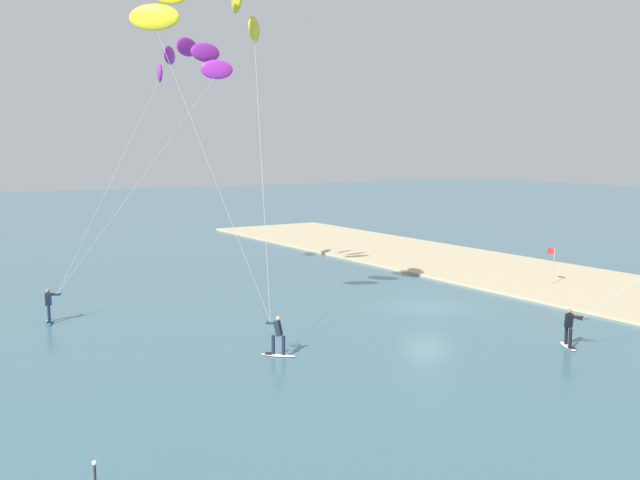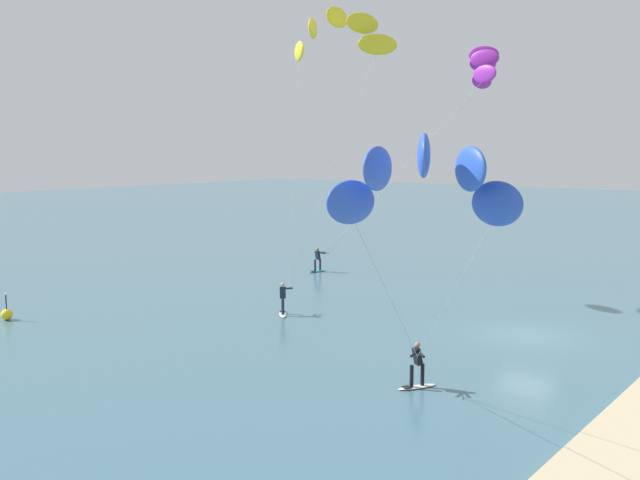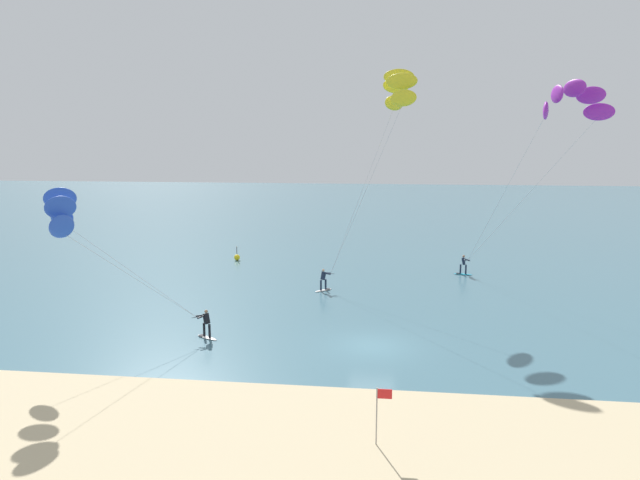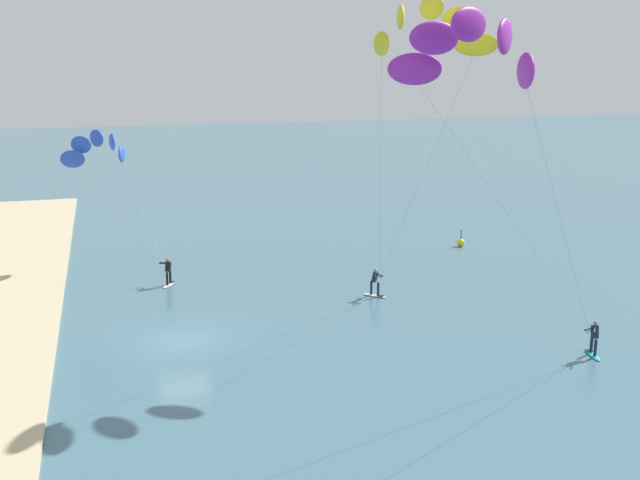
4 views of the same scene
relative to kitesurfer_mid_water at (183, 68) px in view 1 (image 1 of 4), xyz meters
name	(u,v)px [view 1 (image 1 of 4)]	position (x,y,z in m)	size (l,w,h in m)	color
ground_plane	(427,307)	(-11.95, -8.76, -13.12)	(240.00, 240.00, 0.00)	#426B7A
sand_strip	(573,284)	(-11.95, -20.50, -13.04)	(80.00, 11.88, 0.16)	#C6B289
kitesurfer_mid_water	(183,68)	(0.00, 0.00, 0.00)	(8.65, 11.82, 14.89)	#23ADD1
kitesurfer_far_out	(208,15)	(-10.82, 3.12, 1.11)	(7.22, 6.75, 16.09)	white
beach_flag	(552,258)	(-11.35, -19.26, -11.41)	(0.57, 0.05, 2.20)	gray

